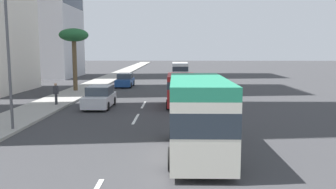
{
  "coord_description": "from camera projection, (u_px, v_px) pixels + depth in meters",
  "views": [
    {
      "loc": [
        -3.8,
        -2.36,
        4.21
      ],
      "look_at": [
        18.19,
        -1.96,
        1.36
      ],
      "focal_mm": 37.06,
      "sensor_mm": 36.0,
      "label": 1
    }
  ],
  "objects": [
    {
      "name": "pedestrian_mid_block",
      "position": [
        56.0,
        93.0,
        25.76
      ],
      "size": [
        0.3,
        0.36,
        1.62
      ],
      "rotation": [
        0.0,
        0.0,
        4.49
      ],
      "color": "#333338",
      "rests_on": "sidewalk_right"
    },
    {
      "name": "street_lamp",
      "position": [
        10.0,
        42.0,
        17.37
      ],
      "size": [
        0.24,
        0.97,
        7.27
      ],
      "color": "#4C4C51",
      "rests_on": "sidewalk_right"
    },
    {
      "name": "car_third",
      "position": [
        125.0,
        80.0,
        39.62
      ],
      "size": [
        4.35,
        1.8,
        1.53
      ],
      "rotation": [
        0.0,
        0.0,
        3.14
      ],
      "color": "#1E478C",
      "rests_on": "ground_plane"
    },
    {
      "name": "van_fourth",
      "position": [
        180.0,
        71.0,
        44.05
      ],
      "size": [
        5.04,
        2.05,
        2.57
      ],
      "color": "white",
      "rests_on": "ground_plane"
    },
    {
      "name": "palm_tree",
      "position": [
        74.0,
        37.0,
        34.24
      ],
      "size": [
        2.87,
        2.87,
        6.16
      ],
      "color": "brown",
      "rests_on": "sidewalk_right"
    },
    {
      "name": "minibus_fifth",
      "position": [
        198.0,
        113.0,
        13.8
      ],
      "size": [
        6.54,
        2.34,
        3.08
      ],
      "color": "silver",
      "rests_on": "ground_plane"
    },
    {
      "name": "sidewalk_right",
      "position": [
        81.0,
        90.0,
        35.71
      ],
      "size": [
        162.0,
        3.26,
        0.15
      ],
      "primitive_type": "cube",
      "color": "#9E9B93",
      "rests_on": "ground_plane"
    },
    {
      "name": "van_lead",
      "position": [
        181.0,
        88.0,
        25.76
      ],
      "size": [
        4.63,
        2.18,
        2.38
      ],
      "color": "#A51E1E",
      "rests_on": "ground_plane"
    },
    {
      "name": "ground_plane",
      "position": [
        151.0,
        91.0,
        35.59
      ],
      "size": [
        198.0,
        198.0,
        0.0
      ],
      "primitive_type": "plane",
      "color": "#38383A"
    },
    {
      "name": "lane_stripe_far",
      "position": [
        144.0,
        105.0,
        26.65
      ],
      "size": [
        3.2,
        0.16,
        0.01
      ],
      "primitive_type": "cube",
      "color": "silver",
      "rests_on": "ground_plane"
    },
    {
      "name": "car_second",
      "position": [
        100.0,
        97.0,
        25.29
      ],
      "size": [
        4.14,
        1.86,
        1.58
      ],
      "rotation": [
        0.0,
        0.0,
        3.14
      ],
      "color": "silver",
      "rests_on": "ground_plane"
    },
    {
      "name": "lane_stripe_mid",
      "position": [
        136.0,
        119.0,
        21.24
      ],
      "size": [
        3.2,
        0.16,
        0.01
      ],
      "primitive_type": "cube",
      "color": "silver",
      "rests_on": "ground_plane"
    }
  ]
}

